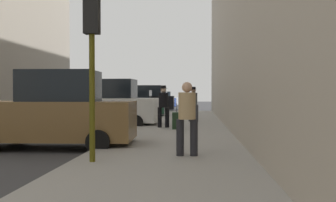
{
  "coord_description": "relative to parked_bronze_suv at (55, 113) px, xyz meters",
  "views": [
    {
      "loc": [
        6.68,
        -11.14,
        1.6
      ],
      "look_at": [
        5.56,
        4.05,
        1.28
      ],
      "focal_mm": 40.0,
      "sensor_mm": 36.0,
      "label": 1
    }
  ],
  "objects": [
    {
      "name": "sidewalk",
      "position": [
        3.35,
        0.64,
        -0.96
      ],
      "size": [
        4.0,
        40.0,
        0.15
      ],
      "primitive_type": "cube",
      "color": "gray",
      "rests_on": "ground_plane"
    },
    {
      "name": "parked_bronze_suv",
      "position": [
        0.0,
        0.0,
        0.0
      ],
      "size": [
        4.66,
        2.19,
        2.25
      ],
      "color": "brown",
      "rests_on": "ground_plane"
    },
    {
      "name": "parked_white_van",
      "position": [
        0.0,
        6.8,
        0.0
      ],
      "size": [
        4.66,
        2.18,
        2.25
      ],
      "color": "silver",
      "rests_on": "ground_plane"
    },
    {
      "name": "parked_dark_green_sedan",
      "position": [
        0.0,
        13.78,
        -0.18
      ],
      "size": [
        4.21,
        2.09,
        1.79
      ],
      "color": "#193828",
      "rests_on": "ground_plane"
    },
    {
      "name": "parked_black_suv",
      "position": [
        0.0,
        20.53,
        0.0
      ],
      "size": [
        4.64,
        2.15,
        2.25
      ],
      "color": "black",
      "rests_on": "ground_plane"
    },
    {
      "name": "parked_blue_sedan",
      "position": [
        0.0,
        27.29,
        -0.18
      ],
      "size": [
        4.24,
        2.13,
        1.79
      ],
      "color": "navy",
      "rests_on": "ground_plane"
    },
    {
      "name": "parked_silver_sedan",
      "position": [
        0.0,
        33.47,
        -0.18
      ],
      "size": [
        4.21,
        2.08,
        1.79
      ],
      "color": "#B7BABF",
      "rests_on": "ground_plane"
    },
    {
      "name": "fire_hydrant",
      "position": [
        1.8,
        7.91,
        -0.54
      ],
      "size": [
        0.42,
        0.22,
        0.7
      ],
      "color": "red",
      "rests_on": "sidewalk"
    },
    {
      "name": "traffic_light",
      "position": [
        1.85,
        -2.74,
        1.73
      ],
      "size": [
        0.32,
        0.32,
        3.6
      ],
      "color": "#514C0F",
      "rests_on": "sidewalk"
    },
    {
      "name": "pedestrian_with_fedora",
      "position": [
        2.68,
        5.25,
        0.1
      ],
      "size": [
        0.52,
        0.45,
        1.78
      ],
      "color": "black",
      "rests_on": "sidewalk"
    },
    {
      "name": "pedestrian_in_tan_coat",
      "position": [
        3.84,
        -1.85,
        0.07
      ],
      "size": [
        0.51,
        0.41,
        1.71
      ],
      "color": "black",
      "rests_on": "sidewalk"
    },
    {
      "name": "pedestrian_with_beanie",
      "position": [
        3.93,
        8.62,
        0.1
      ],
      "size": [
        0.51,
        0.42,
        1.78
      ],
      "color": "#333338",
      "rests_on": "sidewalk"
    },
    {
      "name": "rolling_suitcase",
      "position": [
        3.27,
        4.67,
        -0.54
      ],
      "size": [
        0.39,
        0.58,
        1.04
      ],
      "color": "black",
      "rests_on": "sidewalk"
    }
  ]
}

